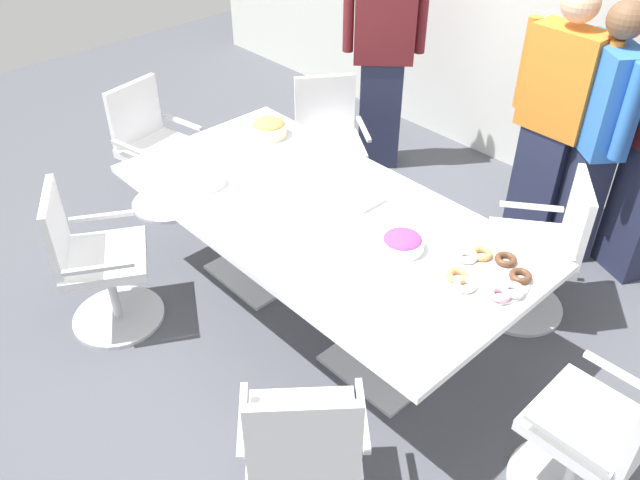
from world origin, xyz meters
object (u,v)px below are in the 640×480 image
at_px(office_chair_0, 539,256).
at_px(snack_bowl_cookies, 269,127).
at_px(person_standing_2, 595,135).
at_px(snack_bowl_candy_mix, 402,242).
at_px(office_chair_1, 328,150).
at_px(conference_table, 320,229).
at_px(napkin_pile, 362,196).
at_px(office_chair_2, 156,155).
at_px(person_standing_0, 383,49).
at_px(office_chair_3, 97,267).
at_px(office_chair_4, 304,454).
at_px(office_chair_5, 598,441).
at_px(person_standing_1, 554,118).
at_px(donut_platter, 488,274).
at_px(plate_stack, 208,181).

relative_size(office_chair_0, snack_bowl_cookies, 3.92).
relative_size(office_chair_0, person_standing_2, 0.54).
distance_m(snack_bowl_cookies, snack_bowl_candy_mix, 1.41).
bearing_deg(office_chair_1, office_chair_0, 124.24).
height_order(conference_table, office_chair_1, office_chair_1).
distance_m(conference_table, napkin_pile, 0.29).
bearing_deg(napkin_pile, office_chair_2, -171.38).
relative_size(office_chair_2, snack_bowl_cookies, 3.92).
bearing_deg(office_chair_1, person_standing_2, 148.05).
bearing_deg(person_standing_2, person_standing_0, 39.64).
bearing_deg(office_chair_0, conference_table, 101.64).
bearing_deg(office_chair_3, office_chair_4, 31.27).
bearing_deg(office_chair_5, conference_table, 89.83).
height_order(person_standing_1, person_standing_2, person_standing_1).
height_order(office_chair_2, snack_bowl_cookies, office_chair_2).
bearing_deg(office_chair_5, person_standing_1, 37.88).
height_order(donut_platter, plate_stack, donut_platter).
xyz_separation_m(conference_table, office_chair_2, (-1.70, -0.04, -0.22)).
height_order(office_chair_2, office_chair_3, same).
xyz_separation_m(person_standing_0, napkin_pile, (1.10, -1.35, -0.18)).
bearing_deg(office_chair_2, plate_stack, 65.26).
bearing_deg(person_standing_2, office_chair_2, 72.72).
height_order(office_chair_5, plate_stack, office_chair_5).
bearing_deg(donut_platter, snack_bowl_cookies, 175.23).
height_order(office_chair_2, snack_bowl_candy_mix, office_chair_2).
height_order(office_chair_3, person_standing_1, person_standing_1).
height_order(office_chair_0, office_chair_5, same).
bearing_deg(office_chair_2, person_standing_2, 114.00).
distance_m(person_standing_0, person_standing_2, 1.69).
relative_size(office_chair_1, office_chair_3, 1.00).
distance_m(person_standing_0, person_standing_1, 1.42).
distance_m(conference_table, donut_platter, 0.98).
bearing_deg(donut_platter, person_standing_1, 110.93).
xyz_separation_m(office_chair_5, person_standing_1, (-1.30, 1.61, 0.49)).
distance_m(conference_table, office_chair_3, 1.29).
bearing_deg(napkin_pile, snack_bowl_cookies, 173.16).
xyz_separation_m(office_chair_0, snack_bowl_cookies, (-1.69, -0.61, 0.40)).
height_order(office_chair_2, person_standing_2, person_standing_2).
height_order(office_chair_1, office_chair_5, same).
bearing_deg(office_chair_0, office_chair_1, 53.66).
relative_size(office_chair_5, person_standing_0, 0.50).
relative_size(conference_table, donut_platter, 5.93).
height_order(office_chair_0, snack_bowl_candy_mix, office_chair_0).
distance_m(conference_table, office_chair_4, 1.31).
bearing_deg(office_chair_1, snack_bowl_candy_mix, 92.40).
height_order(office_chair_0, napkin_pile, office_chair_0).
bearing_deg(office_chair_3, napkin_pile, 83.03).
bearing_deg(donut_platter, office_chair_5, -12.71).
relative_size(office_chair_3, napkin_pile, 5.07).
distance_m(person_standing_2, snack_bowl_candy_mix, 1.59).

